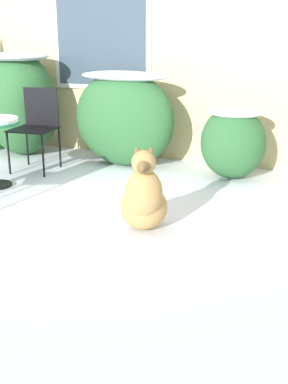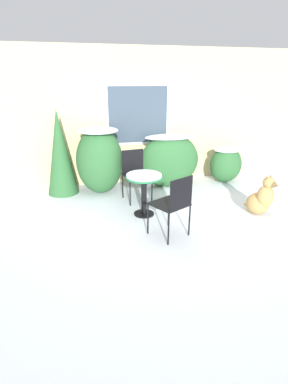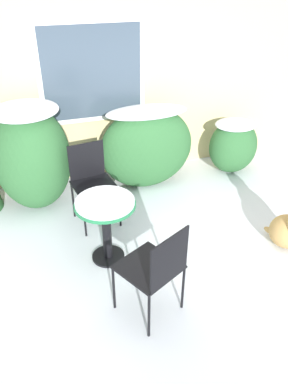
{
  "view_description": "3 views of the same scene",
  "coord_description": "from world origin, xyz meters",
  "views": [
    {
      "loc": [
        3.02,
        -3.61,
        1.59
      ],
      "look_at": [
        1.45,
        -0.14,
        0.33
      ],
      "focal_mm": 45.0,
      "sensor_mm": 36.0,
      "label": 1
    },
    {
      "loc": [
        -1.62,
        -4.43,
        2.22
      ],
      "look_at": [
        -0.52,
        0.27,
        0.42
      ],
      "focal_mm": 28.0,
      "sensor_mm": 36.0,
      "label": 2
    },
    {
      "loc": [
        -1.11,
        -2.82,
        2.77
      ],
      "look_at": [
        0.0,
        0.6,
        0.55
      ],
      "focal_mm": 35.0,
      "sensor_mm": 36.0,
      "label": 3
    }
  ],
  "objects": [
    {
      "name": "ground_plane",
      "position": [
        0.0,
        0.0,
        0.0
      ],
      "size": [
        16.0,
        16.0,
        0.0
      ],
      "primitive_type": "plane",
      "color": "silver"
    },
    {
      "name": "shrub_right",
      "position": [
        1.74,
        1.64,
        0.44
      ],
      "size": [
        0.74,
        0.6,
        0.82
      ],
      "color": "#2D6033",
      "rests_on": "ground_plane"
    },
    {
      "name": "house_wall",
      "position": [
        -0.01,
        2.2,
        1.46
      ],
      "size": [
        8.0,
        0.1,
        2.91
      ],
      "color": "#D1BC84",
      "rests_on": "ground_plane"
    },
    {
      "name": "patio_table",
      "position": [
        -0.52,
        0.27,
        0.58
      ],
      "size": [
        0.63,
        0.63,
        0.74
      ],
      "color": "black",
      "rests_on": "ground_plane"
    },
    {
      "name": "patio_chair_far_side",
      "position": [
        -0.28,
        -0.6,
        0.56
      ],
      "size": [
        0.65,
        0.65,
        0.97
      ],
      "rotation": [
        0.0,
        0.0,
        3.62
      ],
      "color": "black",
      "rests_on": "ground_plane"
    },
    {
      "name": "patio_chair_near_table",
      "position": [
        -0.51,
        1.06,
        0.56
      ],
      "size": [
        0.55,
        0.55,
        0.97
      ],
      "rotation": [
        0.0,
        0.0,
        0.15
      ],
      "color": "black",
      "rests_on": "ground_plane"
    },
    {
      "name": "shrub_middle",
      "position": [
        0.37,
        1.63,
        0.62
      ],
      "size": [
        1.31,
        0.62,
        1.16
      ],
      "color": "#2D6033",
      "rests_on": "ground_plane"
    },
    {
      "name": "shrub_left",
      "position": [
        -1.14,
        1.6,
        0.72
      ],
      "size": [
        0.95,
        0.98,
        1.36
      ],
      "color": "#2D6033",
      "rests_on": "ground_plane"
    },
    {
      "name": "dog",
      "position": [
        1.47,
        -0.19,
        0.28
      ],
      "size": [
        0.52,
        0.59,
        0.74
      ],
      "rotation": [
        0.0,
        0.0,
        0.41
      ],
      "color": "tan",
      "rests_on": "ground_plane"
    },
    {
      "name": "evergreen_bush",
      "position": [
        -1.92,
        1.73,
        0.86
      ],
      "size": [
        0.62,
        0.62,
        1.72
      ],
      "color": "#2D6033",
      "rests_on": "ground_plane"
    }
  ]
}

